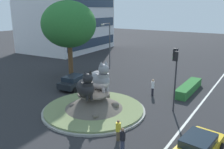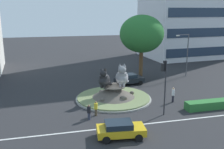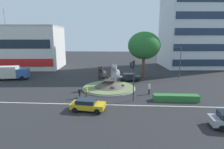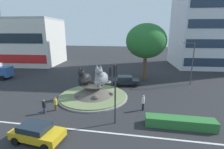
# 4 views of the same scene
# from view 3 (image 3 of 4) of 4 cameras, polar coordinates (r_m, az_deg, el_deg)

# --- Properties ---
(ground_plane) EXTENTS (160.00, 160.00, 0.00)m
(ground_plane) POSITION_cam_3_polar(r_m,az_deg,el_deg) (30.98, -1.00, -4.49)
(ground_plane) COLOR #28282B
(lane_centreline) EXTENTS (112.00, 0.20, 0.01)m
(lane_centreline) POSITION_cam_3_polar(r_m,az_deg,el_deg) (23.86, -2.44, -9.60)
(lane_centreline) COLOR silver
(lane_centreline) RESTS_ON ground
(roundabout_island) EXTENTS (9.12, 9.12, 1.70)m
(roundabout_island) POSITION_cam_3_polar(r_m,az_deg,el_deg) (30.79, -1.00, -3.31)
(roundabout_island) COLOR gray
(roundabout_island) RESTS_ON ground
(cat_statue_black) EXTENTS (2.34, 2.46, 2.41)m
(cat_statue_black) POSITION_cam_3_polar(r_m,az_deg,el_deg) (30.38, -3.19, 0.17)
(cat_statue_black) COLOR black
(cat_statue_black) RESTS_ON roundabout_island
(cat_statue_grey) EXTENTS (2.35, 2.87, 2.76)m
(cat_statue_grey) POSITION_cam_3_polar(r_m,az_deg,el_deg) (30.33, 1.03, 0.42)
(cat_statue_grey) COLOR gray
(cat_statue_grey) RESTS_ON roundabout_island
(traffic_light_mast) EXTENTS (0.70, 0.63, 5.64)m
(traffic_light_mast) POSITION_cam_3_polar(r_m,az_deg,el_deg) (24.28, 6.76, 0.81)
(traffic_light_mast) COLOR #2D2D33
(traffic_light_mast) RESTS_ON ground
(shophouse_block) EXTENTS (23.45, 13.84, 16.40)m
(shophouse_block) POSITION_cam_3_polar(r_m,az_deg,el_deg) (57.56, -27.21, 7.75)
(shophouse_block) COLOR silver
(shophouse_block) RESTS_ON ground
(office_tower) EXTENTS (18.98, 14.72, 32.18)m
(office_tower) POSITION_cam_3_polar(r_m,az_deg,el_deg) (59.31, 25.58, 17.91)
(office_tower) COLOR silver
(office_tower) RESTS_ON ground
(clipped_hedge_strip) EXTENTS (6.17, 1.20, 0.90)m
(clipped_hedge_strip) POSITION_cam_3_polar(r_m,az_deg,el_deg) (26.53, 19.67, -7.03)
(clipped_hedge_strip) COLOR #2D7033
(clipped_hedge_strip) RESTS_ON ground
(broadleaf_tree_behind_island) EXTENTS (6.83, 6.83, 9.86)m
(broadleaf_tree_behind_island) POSITION_cam_3_polar(r_m,az_deg,el_deg) (39.01, 10.20, 9.05)
(broadleaf_tree_behind_island) COLOR brown
(broadleaf_tree_behind_island) RESTS_ON ground
(streetlight_arm) EXTENTS (2.25, 0.27, 6.86)m
(streetlight_arm) POSITION_cam_3_polar(r_m,az_deg,el_deg) (39.61, 20.62, 4.29)
(streetlight_arm) COLOR #4C4C51
(streetlight_arm) RESTS_ON ground
(pedestrian_black_shirt) EXTENTS (0.37, 0.37, 1.56)m
(pedestrian_black_shirt) POSITION_cam_3_polar(r_m,az_deg,el_deg) (26.35, -10.28, -5.81)
(pedestrian_black_shirt) COLOR #33384C
(pedestrian_black_shirt) RESTS_ON ground
(pedestrian_yellow_shirt) EXTENTS (0.37, 0.37, 1.54)m
(pedestrian_yellow_shirt) POSITION_cam_3_polar(r_m,az_deg,el_deg) (26.96, -8.10, -5.35)
(pedestrian_yellow_shirt) COLOR brown
(pedestrian_yellow_shirt) RESTS_ON ground
(pedestrian_white_shirt) EXTENTS (0.31, 0.31, 1.79)m
(pedestrian_white_shirt) POSITION_cam_3_polar(r_m,az_deg,el_deg) (28.31, 11.79, -4.29)
(pedestrian_white_shirt) COLOR black
(pedestrian_white_shirt) RESTS_ON ground
(sedan_on_far_lane) EXTENTS (4.28, 2.47, 1.52)m
(sedan_on_far_lane) POSITION_cam_3_polar(r_m,az_deg,el_deg) (36.28, 5.68, -0.80)
(sedan_on_far_lane) COLOR black
(sedan_on_far_lane) RESTS_ON ground
(hatchback_near_shophouse) EXTENTS (4.23, 2.44, 1.42)m
(hatchback_near_shophouse) POSITION_cam_3_polar(r_m,az_deg,el_deg) (22.05, -7.80, -9.45)
(hatchback_near_shophouse) COLOR gold
(hatchback_near_shophouse) RESTS_ON ground
(delivery_box_truck) EXTENTS (7.20, 3.56, 2.80)m
(delivery_box_truck) POSITION_cam_3_polar(r_m,az_deg,el_deg) (42.66, -29.79, 0.57)
(delivery_box_truck) COLOR #335693
(delivery_box_truck) RESTS_ON ground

